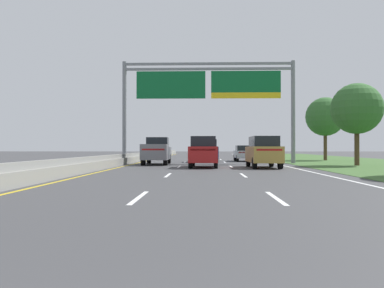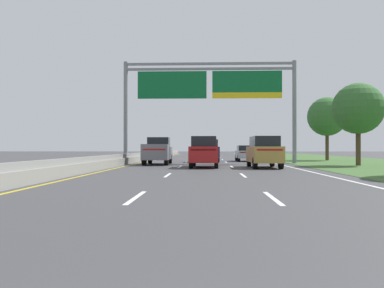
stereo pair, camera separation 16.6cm
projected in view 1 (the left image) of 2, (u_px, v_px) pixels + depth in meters
ground_plane at (205, 163)px, 35.52m from camera, size 220.00×220.00×0.00m
lane_striping at (205, 163)px, 35.06m from camera, size 11.96×106.00×0.01m
grass_verge_right at (367, 163)px, 35.11m from camera, size 14.00×110.00×0.02m
median_barrier_concrete at (129, 159)px, 35.71m from camera, size 0.60×110.00×0.85m
overhead_sign_gantry at (208, 90)px, 35.50m from camera, size 15.06×0.42×8.90m
pickup_truck_grey at (157, 151)px, 32.93m from camera, size 2.08×5.43×2.20m
car_gold_right_lane_suv at (263, 151)px, 27.52m from camera, size 1.97×4.73×2.11m
car_silver_right_lane_sedan at (244, 153)px, 40.78m from camera, size 1.86×4.42×1.57m
car_navy_centre_lane_suv at (207, 150)px, 38.50m from camera, size 2.03×4.75×2.11m
car_red_centre_lane_suv at (204, 151)px, 28.08m from camera, size 2.02×4.75×2.11m
roadside_tree_mid at (357, 109)px, 30.71m from camera, size 3.83×3.83×6.21m
roadside_tree_far at (325, 117)px, 43.24m from camera, size 4.10×4.10×6.69m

